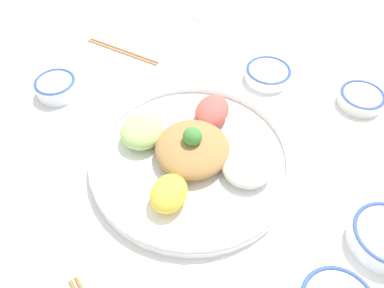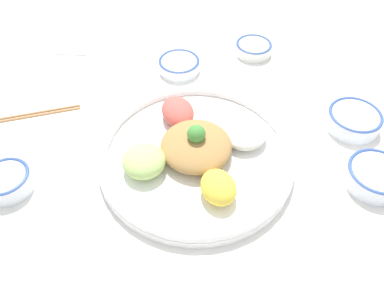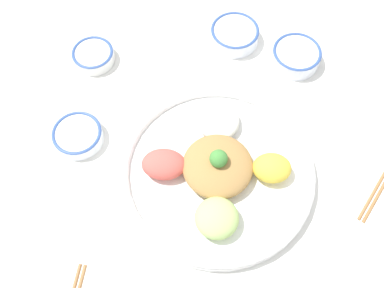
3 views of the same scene
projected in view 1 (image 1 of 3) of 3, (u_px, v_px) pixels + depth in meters
ground_plane at (202, 174)px, 0.74m from camera, size 2.40×2.40×0.00m
salad_platter at (192, 155)px, 0.74m from camera, size 0.41×0.41×0.10m
sauce_bowl_dark at (56, 87)px, 0.87m from camera, size 0.09×0.09×0.04m
rice_bowl_plain at (268, 74)px, 0.90m from camera, size 0.11×0.11×0.03m
sauce_bowl_far at (361, 98)px, 0.85m from camera, size 0.10×0.10×0.03m
chopsticks_pair_near at (122, 51)px, 0.99m from camera, size 0.22×0.07×0.01m
serving_spoon_main at (206, 24)px, 1.07m from camera, size 0.12×0.09×0.01m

